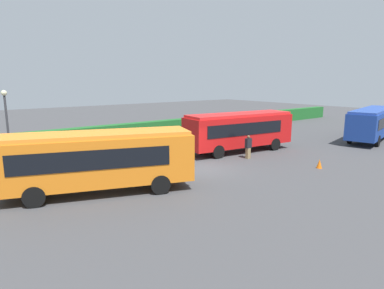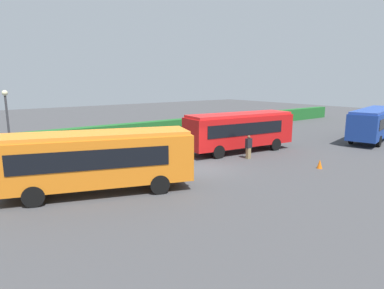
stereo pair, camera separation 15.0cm
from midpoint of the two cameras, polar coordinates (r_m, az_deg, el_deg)
ground_plane at (r=21.63m, az=2.09°, el=-4.20°), size 112.79×112.79×0.00m
bus_orange at (r=17.32m, az=-15.70°, el=-2.32°), size 9.70×5.53×3.13m
bus_red at (r=26.75m, az=8.40°, el=2.57°), size 9.51×3.62×3.10m
bus_blue at (r=35.86m, az=28.99°, el=3.38°), size 10.24×4.59×3.03m
person_center at (r=21.02m, az=-18.99°, el=-2.65°), size 0.49×0.42×1.76m
person_right at (r=24.55m, az=9.91°, el=-0.35°), size 0.51×0.28×1.73m
hedge_row at (r=31.86m, az=-12.30°, el=1.98°), size 68.40×1.02×1.61m
traffic_cone at (r=23.21m, az=21.34°, el=-3.15°), size 0.36×0.36×0.60m
lamppost at (r=24.56m, az=-29.07°, el=3.85°), size 0.36×0.36×5.06m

